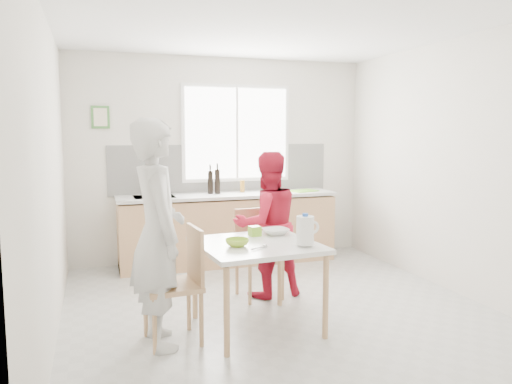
# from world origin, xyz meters

# --- Properties ---
(ground) EXTENTS (4.50, 4.50, 0.00)m
(ground) POSITION_xyz_m (0.00, 0.00, 0.00)
(ground) COLOR #B7B7B2
(ground) RESTS_ON ground
(room_shell) EXTENTS (4.50, 4.50, 4.50)m
(room_shell) POSITION_xyz_m (0.00, 0.00, 1.64)
(room_shell) COLOR silver
(room_shell) RESTS_ON ground
(window) EXTENTS (1.50, 0.06, 1.30)m
(window) POSITION_xyz_m (0.20, 2.23, 1.70)
(window) COLOR white
(window) RESTS_ON room_shell
(backsplash) EXTENTS (3.00, 0.02, 0.65)m
(backsplash) POSITION_xyz_m (0.00, 2.24, 1.23)
(backsplash) COLOR white
(backsplash) RESTS_ON room_shell
(picture_frame) EXTENTS (0.22, 0.03, 0.28)m
(picture_frame) POSITION_xyz_m (-1.55, 2.23, 1.90)
(picture_frame) COLOR #45863D
(picture_frame) RESTS_ON room_shell
(kitchen_counter) EXTENTS (2.84, 0.64, 1.37)m
(kitchen_counter) POSITION_xyz_m (-0.00, 1.95, 0.42)
(kitchen_counter) COLOR tan
(kitchen_counter) RESTS_ON ground
(dining_table) EXTENTS (1.07, 1.07, 0.76)m
(dining_table) POSITION_xyz_m (-0.34, -0.27, 0.68)
(dining_table) COLOR white
(dining_table) RESTS_ON ground
(chair_left) EXTENTS (0.47, 0.47, 0.95)m
(chair_left) POSITION_xyz_m (-1.01, -0.32, 0.52)
(chair_left) COLOR tan
(chair_left) RESTS_ON ground
(chair_far) EXTENTS (0.46, 0.46, 0.91)m
(chair_far) POSITION_xyz_m (-0.06, 0.58, 0.50)
(chair_far) COLOR tan
(chair_far) RESTS_ON ground
(person_white) EXTENTS (0.49, 0.70, 1.83)m
(person_white) POSITION_xyz_m (-1.19, -0.34, 0.91)
(person_white) COLOR silver
(person_white) RESTS_ON ground
(person_red) EXTENTS (0.78, 0.64, 1.52)m
(person_red) POSITION_xyz_m (0.05, 0.54, 0.76)
(person_red) COLOR red
(person_red) RESTS_ON ground
(bowl_green) EXTENTS (0.22, 0.22, 0.06)m
(bowl_green) POSITION_xyz_m (-0.53, -0.33, 0.79)
(bowl_green) COLOR #97C92E
(bowl_green) RESTS_ON dining_table
(bowl_white) EXTENTS (0.26, 0.26, 0.06)m
(bowl_white) POSITION_xyz_m (-0.06, 0.01, 0.79)
(bowl_white) COLOR white
(bowl_white) RESTS_ON dining_table
(milk_jug) EXTENTS (0.20, 0.15, 0.26)m
(milk_jug) POSITION_xyz_m (0.01, -0.52, 0.90)
(milk_jug) COLOR white
(milk_jug) RESTS_ON dining_table
(green_box) EXTENTS (0.11, 0.11, 0.09)m
(green_box) POSITION_xyz_m (-0.26, 0.02, 0.81)
(green_box) COLOR #7EBD2B
(green_box) RESTS_ON dining_table
(spoon) EXTENTS (0.15, 0.08, 0.01)m
(spoon) POSITION_xyz_m (-0.40, -0.49, 0.77)
(spoon) COLOR #A5A5AA
(spoon) RESTS_ON dining_table
(cutting_board) EXTENTS (0.41, 0.34, 0.01)m
(cutting_board) POSITION_xyz_m (1.04, 1.89, 0.93)
(cutting_board) COLOR #78D330
(cutting_board) RESTS_ON kitchen_counter
(wine_bottle_a) EXTENTS (0.07, 0.07, 0.32)m
(wine_bottle_a) POSITION_xyz_m (-0.13, 1.98, 1.08)
(wine_bottle_a) COLOR black
(wine_bottle_a) RESTS_ON kitchen_counter
(wine_bottle_b) EXTENTS (0.07, 0.07, 0.30)m
(wine_bottle_b) POSITION_xyz_m (-0.22, 2.01, 1.07)
(wine_bottle_b) COLOR black
(wine_bottle_b) RESTS_ON kitchen_counter
(jar_amber) EXTENTS (0.06, 0.06, 0.16)m
(jar_amber) POSITION_xyz_m (0.22, 2.04, 1.00)
(jar_amber) COLOR #996921
(jar_amber) RESTS_ON kitchen_counter
(soap_bottle) EXTENTS (0.08, 0.08, 0.17)m
(soap_bottle) POSITION_xyz_m (-0.79, 2.11, 1.01)
(soap_bottle) COLOR #999999
(soap_bottle) RESTS_ON kitchen_counter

